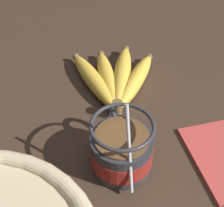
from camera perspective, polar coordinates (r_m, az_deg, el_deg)
name	(u,v)px	position (r cm, az deg, el deg)	size (l,w,h in cm)	color
table	(122,129)	(59.81, 1.85, -4.74)	(124.64, 124.64, 2.63)	#332319
coffee_mug	(121,150)	(49.97, 1.70, -8.45)	(14.95, 10.03, 15.48)	#28282D
banana_bunch	(115,78)	(66.38, 0.49, 4.65)	(21.73, 19.49, 4.12)	brown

